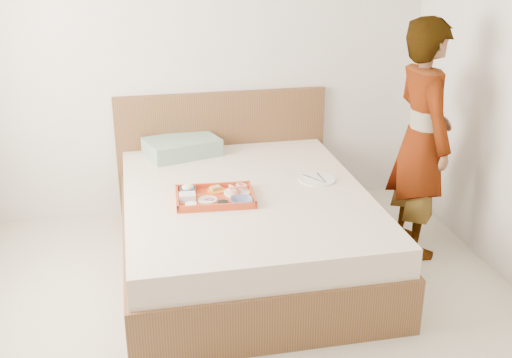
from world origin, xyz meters
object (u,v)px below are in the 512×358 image
at_px(dinner_plate, 317,179).
at_px(person, 422,140).
at_px(bed, 246,228).
at_px(tray, 215,197).

xyz_separation_m(dinner_plate, person, (0.68, -0.11, 0.27)).
height_order(bed, person, person).
bearing_deg(tray, bed, 28.22).
distance_m(tray, dinner_plate, 0.75).
relative_size(tray, person, 0.30).
bearing_deg(dinner_plate, bed, -170.20).
bearing_deg(person, dinner_plate, 81.34).
bearing_deg(dinner_plate, tray, -165.59).
relative_size(dinner_plate, person, 0.16).
height_order(bed, dinner_plate, dinner_plate).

